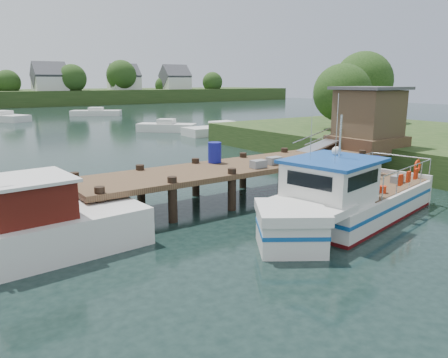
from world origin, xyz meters
TOP-DOWN VIEW (x-y plane):
  - ground_plane at (0.00, 0.00)m, footprint 160.00×160.00m
  - dock at (6.51, 0.01)m, footprint 16.60×3.00m
  - lobster_boat at (1.74, -4.77)m, footprint 9.25×4.19m
  - moored_far at (10.76, 46.66)m, footprint 7.01×5.38m
  - moored_b at (9.61, 23.33)m, footprint 5.21×5.20m
  - moored_c at (12.93, 18.63)m, footprint 7.41×2.54m
  - moored_d at (-1.48, 44.64)m, footprint 5.70×7.69m

SIDE VIEW (x-z plane):
  - ground_plane at x=0.00m, z-range 0.00..0.00m
  - moored_far at x=10.76m, z-range -0.15..1.00m
  - moored_c at x=12.93m, z-range -0.15..1.02m
  - moored_b at x=9.61m, z-range -0.16..1.06m
  - moored_d at x=-1.48m, z-range -0.16..1.09m
  - lobster_boat at x=1.74m, z-range -1.41..3.01m
  - dock at x=6.51m, z-range -0.15..4.63m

